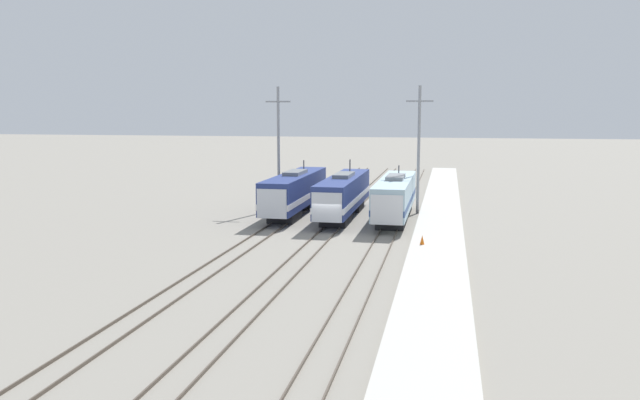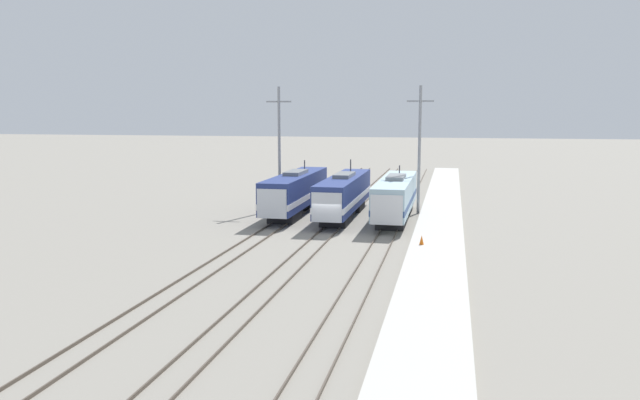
# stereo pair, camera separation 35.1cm
# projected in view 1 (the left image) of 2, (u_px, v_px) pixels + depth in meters

# --- Properties ---
(ground_plane) EXTENTS (400.00, 400.00, 0.00)m
(ground_plane) POSITION_uv_depth(u_px,v_px,m) (328.00, 232.00, 52.67)
(ground_plane) COLOR gray
(rail_pair_far_left) EXTENTS (1.51, 120.00, 0.15)m
(rail_pair_far_left) POSITION_uv_depth(u_px,v_px,m) (271.00, 229.00, 53.66)
(rail_pair_far_left) COLOR #4C4238
(rail_pair_far_left) RESTS_ON ground_plane
(rail_pair_center) EXTENTS (1.51, 120.00, 0.15)m
(rail_pair_center) POSITION_uv_depth(u_px,v_px,m) (328.00, 231.00, 52.66)
(rail_pair_center) COLOR #4C4238
(rail_pair_center) RESTS_ON ground_plane
(rail_pair_far_right) EXTENTS (1.51, 120.00, 0.15)m
(rail_pair_far_right) POSITION_uv_depth(u_px,v_px,m) (387.00, 234.00, 51.66)
(rail_pair_far_right) COLOR #4C4238
(rail_pair_far_right) RESTS_ON ground_plane
(locomotive_far_left) EXTENTS (2.91, 17.04, 5.08)m
(locomotive_far_left) POSITION_uv_depth(u_px,v_px,m) (294.00, 192.00, 61.39)
(locomotive_far_left) COLOR black
(locomotive_far_left) RESTS_ON ground_plane
(locomotive_center) EXTENTS (2.83, 17.26, 5.29)m
(locomotive_center) POSITION_uv_depth(u_px,v_px,m) (343.00, 195.00, 59.59)
(locomotive_center) COLOR black
(locomotive_center) RESTS_ON ground_plane
(locomotive_far_right) EXTENTS (2.92, 16.80, 4.81)m
(locomotive_far_right) POSITION_uv_depth(u_px,v_px,m) (395.00, 197.00, 58.28)
(locomotive_far_right) COLOR #232326
(locomotive_far_right) RESTS_ON ground_plane
(catenary_tower_left) EXTENTS (2.63, 0.29, 12.64)m
(catenary_tower_left) POSITION_uv_depth(u_px,v_px,m) (278.00, 146.00, 64.33)
(catenary_tower_left) COLOR gray
(catenary_tower_left) RESTS_ON ground_plane
(catenary_tower_right) EXTENTS (2.63, 0.29, 12.64)m
(catenary_tower_right) POSITION_uv_depth(u_px,v_px,m) (419.00, 147.00, 61.46)
(catenary_tower_right) COLOR gray
(catenary_tower_right) RESTS_ON ground_plane
(platform) EXTENTS (4.00, 120.00, 0.36)m
(platform) POSITION_uv_depth(u_px,v_px,m) (439.00, 234.00, 50.81)
(platform) COLOR #B7B5AD
(platform) RESTS_ON ground_plane
(traffic_cone) EXTENTS (0.34, 0.34, 0.69)m
(traffic_cone) POSITION_uv_depth(u_px,v_px,m) (422.00, 240.00, 46.03)
(traffic_cone) COLOR orange
(traffic_cone) RESTS_ON platform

